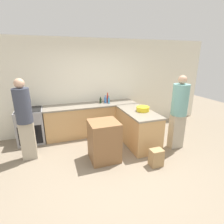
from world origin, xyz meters
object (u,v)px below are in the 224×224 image
object	(u,v)px
range_oven	(31,126)
paper_bag	(156,158)
wine_bottle_dark	(100,101)
dish_soap_bottle	(109,101)
mixing_bowl	(143,109)
island_table	(104,141)
person_at_peninsula	(179,110)
water_bottle_blue	(105,100)
person_by_range	(25,117)
hot_sauce_bottle	(108,99)

from	to	relation	value
range_oven	paper_bag	bearing A→B (deg)	-39.00
wine_bottle_dark	dish_soap_bottle	bearing A→B (deg)	-22.83
paper_bag	mixing_bowl	bearing A→B (deg)	79.50
island_table	dish_soap_bottle	bearing A→B (deg)	67.80
wine_bottle_dark	person_at_peninsula	xyz separation A→B (m)	(1.51, -1.56, 0.01)
person_at_peninsula	paper_bag	xyz separation A→B (m)	(-0.90, -0.53, -0.79)
wine_bottle_dark	water_bottle_blue	bearing A→B (deg)	-9.25
person_by_range	hot_sauce_bottle	bearing A→B (deg)	23.61
dish_soap_bottle	island_table	bearing A→B (deg)	-112.20
dish_soap_bottle	water_bottle_blue	bearing A→B (deg)	139.72
mixing_bowl	dish_soap_bottle	distance (m)	1.15
person_by_range	person_at_peninsula	size ratio (longest dim) A/B	1.00
dish_soap_bottle	person_by_range	world-z (taller)	person_by_range
wine_bottle_dark	dish_soap_bottle	world-z (taller)	dish_soap_bottle
wine_bottle_dark	dish_soap_bottle	size ratio (longest dim) A/B	0.90
island_table	dish_soap_bottle	world-z (taller)	dish_soap_bottle
mixing_bowl	person_at_peninsula	bearing A→B (deg)	-32.94
wine_bottle_dark	range_oven	bearing A→B (deg)	-178.85
hot_sauce_bottle	person_at_peninsula	distance (m)	2.03
hot_sauce_bottle	paper_bag	distance (m)	2.30
wine_bottle_dark	paper_bag	distance (m)	2.32
paper_bag	island_table	bearing A→B (deg)	147.57
wine_bottle_dark	person_by_range	bearing A→B (deg)	-154.36
hot_sauce_bottle	dish_soap_bottle	xyz separation A→B (m)	(0.00, -0.11, -0.03)
water_bottle_blue	paper_bag	world-z (taller)	water_bottle_blue
island_table	paper_bag	bearing A→B (deg)	-32.43
hot_sauce_bottle	wine_bottle_dark	bearing A→B (deg)	-176.00
wine_bottle_dark	person_at_peninsula	distance (m)	2.17
paper_bag	hot_sauce_bottle	bearing A→B (deg)	100.28
person_by_range	person_at_peninsula	bearing A→B (deg)	-10.64
wine_bottle_dark	water_bottle_blue	distance (m)	0.14
paper_bag	wine_bottle_dark	bearing A→B (deg)	106.12
wine_bottle_dark	paper_bag	world-z (taller)	wine_bottle_dark
range_oven	dish_soap_bottle	distance (m)	2.22
island_table	hot_sauce_bottle	xyz separation A→B (m)	(0.57, 1.51, 0.56)
mixing_bowl	wine_bottle_dark	xyz separation A→B (m)	(-0.79, 1.10, 0.02)
mixing_bowl	hot_sauce_bottle	distance (m)	1.25
dish_soap_bottle	person_at_peninsula	xyz separation A→B (m)	(1.28, -1.47, -0.00)
range_oven	mixing_bowl	xyz separation A→B (m)	(2.72, -1.06, 0.50)
island_table	hot_sauce_bottle	distance (m)	1.71
range_oven	wine_bottle_dark	world-z (taller)	wine_bottle_dark
person_by_range	island_table	bearing A→B (deg)	-20.07
wine_bottle_dark	person_by_range	size ratio (longest dim) A/B	0.11
mixing_bowl	person_at_peninsula	distance (m)	0.85
island_table	water_bottle_blue	distance (m)	1.64
hot_sauce_bottle	dish_soap_bottle	world-z (taller)	hot_sauce_bottle
island_table	mixing_bowl	size ratio (longest dim) A/B	2.76
water_bottle_blue	person_by_range	distance (m)	2.24
dish_soap_bottle	person_at_peninsula	size ratio (longest dim) A/B	0.12
mixing_bowl	range_oven	bearing A→B (deg)	158.76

